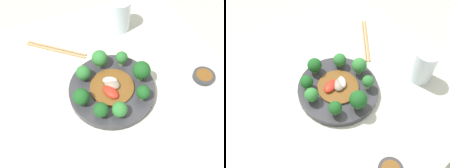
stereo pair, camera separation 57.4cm
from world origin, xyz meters
TOP-DOWN VIEW (x-y plane):
  - ground_plane at (0.00, 0.00)m, footprint 8.00×8.00m
  - table at (0.00, 0.00)m, footprint 0.86×0.84m
  - plate at (-0.01, 0.02)m, footprint 0.27×0.27m
  - broccoli_west at (-0.11, 0.02)m, footprint 0.05×0.05m
  - broccoli_northeast at (0.06, 0.09)m, footprint 0.04×0.04m
  - broccoli_south at (-0.00, -0.09)m, footprint 0.05×0.05m
  - broccoli_southeast at (0.06, -0.05)m, footprint 0.04×0.04m
  - broccoli_north at (-0.01, 0.12)m, footprint 0.06×0.06m
  - broccoli_southwest at (-0.08, -0.05)m, footprint 0.05×0.05m
  - broccoli_east at (0.08, 0.00)m, footprint 0.05×0.05m
  - broccoli_northwest at (-0.09, 0.09)m, footprint 0.04×0.04m
  - stirfry_center at (-0.01, 0.02)m, footprint 0.14×0.14m
  - drinking_glass at (-0.27, 0.17)m, footprint 0.08×0.08m
  - chopsticks at (-0.26, -0.09)m, footprint 0.16×0.18m

SIDE VIEW (x-z plane):
  - ground_plane at x=0.00m, z-range 0.00..0.00m
  - table at x=0.00m, z-range 0.00..0.73m
  - chopsticks at x=-0.26m, z-range 0.73..0.74m
  - plate at x=-0.01m, z-range 0.73..0.75m
  - stirfry_center at x=-0.01m, z-range 0.75..0.78m
  - broccoli_southwest at x=-0.08m, z-range 0.76..0.81m
  - broccoli_east at x=0.08m, z-range 0.76..0.81m
  - broccoli_southeast at x=0.06m, z-range 0.76..0.81m
  - broccoli_northeast at x=0.06m, z-range 0.76..0.81m
  - broccoli_south at x=0.00m, z-range 0.76..0.82m
  - broccoli_northwest at x=-0.09m, z-range 0.76..0.82m
  - broccoli_west at x=-0.11m, z-range 0.76..0.82m
  - drinking_glass at x=-0.27m, z-range 0.73..0.86m
  - broccoli_north at x=-0.01m, z-range 0.76..0.83m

